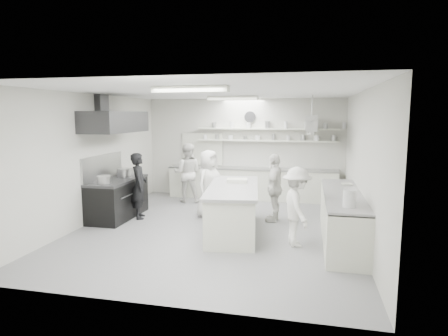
% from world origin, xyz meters
% --- Properties ---
extents(floor, '(6.00, 7.00, 0.02)m').
position_xyz_m(floor, '(0.00, 0.00, -0.01)').
color(floor, gray).
rests_on(floor, ground).
extents(ceiling, '(6.00, 7.00, 0.02)m').
position_xyz_m(ceiling, '(0.00, 0.00, 3.01)').
color(ceiling, white).
rests_on(ceiling, wall_back).
extents(wall_back, '(6.00, 0.04, 3.00)m').
position_xyz_m(wall_back, '(0.00, 3.50, 1.50)').
color(wall_back, beige).
rests_on(wall_back, floor).
extents(wall_front, '(6.00, 0.04, 3.00)m').
position_xyz_m(wall_front, '(0.00, -3.50, 1.50)').
color(wall_front, beige).
rests_on(wall_front, floor).
extents(wall_left, '(0.04, 7.00, 3.00)m').
position_xyz_m(wall_left, '(-3.00, 0.00, 1.50)').
color(wall_left, beige).
rests_on(wall_left, floor).
extents(wall_right, '(0.04, 7.00, 3.00)m').
position_xyz_m(wall_right, '(3.00, 0.00, 1.50)').
color(wall_right, beige).
rests_on(wall_right, floor).
extents(stove, '(0.80, 1.80, 0.90)m').
position_xyz_m(stove, '(-2.60, 0.40, 0.45)').
color(stove, black).
rests_on(stove, floor).
extents(exhaust_hood, '(0.85, 2.00, 0.50)m').
position_xyz_m(exhaust_hood, '(-2.60, 0.40, 2.35)').
color(exhaust_hood, '#343436').
rests_on(exhaust_hood, wall_left).
extents(back_counter, '(5.00, 0.60, 0.92)m').
position_xyz_m(back_counter, '(0.30, 3.20, 0.46)').
color(back_counter, silver).
rests_on(back_counter, floor).
extents(shelf_lower, '(4.20, 0.26, 0.04)m').
position_xyz_m(shelf_lower, '(0.70, 3.37, 1.75)').
color(shelf_lower, silver).
rests_on(shelf_lower, wall_back).
extents(shelf_upper, '(4.20, 0.26, 0.04)m').
position_xyz_m(shelf_upper, '(0.70, 3.37, 2.10)').
color(shelf_upper, silver).
rests_on(shelf_upper, wall_back).
extents(pass_through_window, '(1.30, 0.04, 1.00)m').
position_xyz_m(pass_through_window, '(-1.30, 3.48, 1.45)').
color(pass_through_window, black).
rests_on(pass_through_window, wall_back).
extents(wall_clock, '(0.32, 0.05, 0.32)m').
position_xyz_m(wall_clock, '(0.20, 3.46, 2.45)').
color(wall_clock, white).
rests_on(wall_clock, wall_back).
extents(right_counter, '(0.74, 3.30, 0.94)m').
position_xyz_m(right_counter, '(2.65, -0.20, 0.47)').
color(right_counter, silver).
rests_on(right_counter, floor).
extents(pot_rack, '(0.30, 1.60, 0.40)m').
position_xyz_m(pot_rack, '(2.00, 2.40, 2.30)').
color(pot_rack, '#A4A5A5').
rests_on(pot_rack, ceiling).
extents(light_fixture_front, '(1.30, 0.25, 0.10)m').
position_xyz_m(light_fixture_front, '(0.00, -1.80, 2.94)').
color(light_fixture_front, silver).
rests_on(light_fixture_front, ceiling).
extents(light_fixture_rear, '(1.30, 0.25, 0.10)m').
position_xyz_m(light_fixture_rear, '(0.00, 1.80, 2.94)').
color(light_fixture_rear, silver).
rests_on(light_fixture_rear, ceiling).
extents(prep_island, '(1.31, 2.70, 0.96)m').
position_xyz_m(prep_island, '(0.39, -0.10, 0.48)').
color(prep_island, silver).
rests_on(prep_island, floor).
extents(stove_pot, '(0.37, 0.37, 0.26)m').
position_xyz_m(stove_pot, '(-2.60, 0.78, 1.04)').
color(stove_pot, '#A4A5A5').
rests_on(stove_pot, stove).
extents(cook_stove, '(0.58, 0.69, 1.61)m').
position_xyz_m(cook_stove, '(-2.06, 0.48, 0.80)').
color(cook_stove, black).
rests_on(cook_stove, floor).
extents(cook_back, '(0.92, 0.76, 1.71)m').
position_xyz_m(cook_back, '(-1.46, 2.40, 0.85)').
color(cook_back, silver).
rests_on(cook_back, floor).
extents(cook_island_left, '(0.75, 0.94, 1.66)m').
position_xyz_m(cook_island_left, '(-0.45, 1.00, 0.83)').
color(cook_island_left, silver).
rests_on(cook_island_left, floor).
extents(cook_island_right, '(0.50, 0.99, 1.62)m').
position_xyz_m(cook_island_right, '(1.19, 0.93, 0.81)').
color(cook_island_right, silver).
rests_on(cook_island_right, floor).
extents(cook_right, '(0.84, 1.12, 1.54)m').
position_xyz_m(cook_right, '(1.76, -0.70, 0.77)').
color(cook_right, silver).
rests_on(cook_right, floor).
extents(bowl_island_a, '(0.28, 0.28, 0.07)m').
position_xyz_m(bowl_island_a, '(0.34, 0.44, 0.99)').
color(bowl_island_a, '#A4A5A5').
rests_on(bowl_island_a, prep_island).
extents(bowl_island_b, '(0.21, 0.21, 0.06)m').
position_xyz_m(bowl_island_b, '(0.45, 0.56, 0.98)').
color(bowl_island_b, silver).
rests_on(bowl_island_b, prep_island).
extents(bowl_right, '(0.29, 0.29, 0.06)m').
position_xyz_m(bowl_right, '(2.81, 0.77, 0.97)').
color(bowl_right, silver).
rests_on(bowl_right, right_counter).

